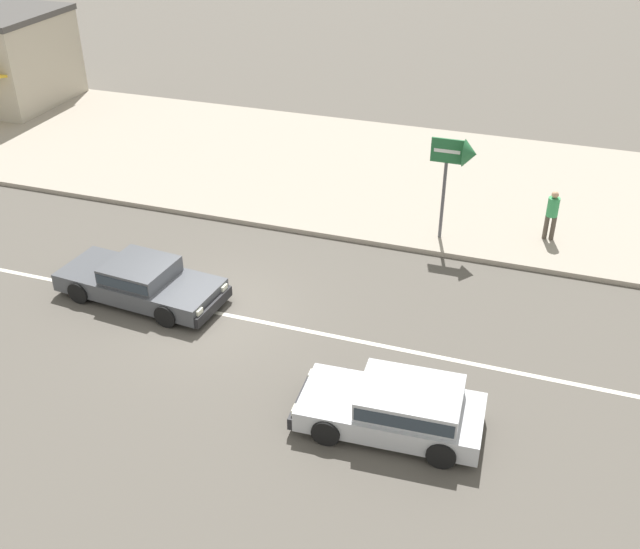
{
  "coord_description": "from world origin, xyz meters",
  "views": [
    {
      "loc": [
        7.97,
        -14.29,
        10.9
      ],
      "look_at": [
        2.63,
        1.43,
        0.8
      ],
      "focal_mm": 42.0,
      "sensor_mm": 36.0,
      "label": 1
    }
  ],
  "objects_px": {
    "hatchback_silver_3": "(398,406)",
    "pedestrian_near_clock": "(552,212)",
    "sedan_dark_grey_1": "(141,281)",
    "arrow_signboard": "(464,157)",
    "shopfront_corner_warung": "(2,57)"
  },
  "relations": [
    {
      "from": "sedan_dark_grey_1",
      "to": "hatchback_silver_3",
      "type": "relative_size",
      "value": 1.16
    },
    {
      "from": "shopfront_corner_warung",
      "to": "hatchback_silver_3",
      "type": "bearing_deg",
      "value": -34.89
    },
    {
      "from": "arrow_signboard",
      "to": "sedan_dark_grey_1",
      "type": "bearing_deg",
      "value": -142.75
    },
    {
      "from": "hatchback_silver_3",
      "to": "pedestrian_near_clock",
      "type": "bearing_deg",
      "value": 75.58
    },
    {
      "from": "sedan_dark_grey_1",
      "to": "arrow_signboard",
      "type": "bearing_deg",
      "value": 37.25
    },
    {
      "from": "arrow_signboard",
      "to": "pedestrian_near_clock",
      "type": "bearing_deg",
      "value": 20.15
    },
    {
      "from": "arrow_signboard",
      "to": "pedestrian_near_clock",
      "type": "height_order",
      "value": "arrow_signboard"
    },
    {
      "from": "arrow_signboard",
      "to": "pedestrian_near_clock",
      "type": "relative_size",
      "value": 2.03
    },
    {
      "from": "sedan_dark_grey_1",
      "to": "hatchback_silver_3",
      "type": "height_order",
      "value": "hatchback_silver_3"
    },
    {
      "from": "sedan_dark_grey_1",
      "to": "shopfront_corner_warung",
      "type": "distance_m",
      "value": 18.4
    },
    {
      "from": "sedan_dark_grey_1",
      "to": "hatchback_silver_3",
      "type": "xyz_separation_m",
      "value": [
        7.59,
        -2.71,
        0.06
      ]
    },
    {
      "from": "hatchback_silver_3",
      "to": "pedestrian_near_clock",
      "type": "distance_m",
      "value": 9.58
    },
    {
      "from": "hatchback_silver_3",
      "to": "arrow_signboard",
      "type": "relative_size",
      "value": 1.25
    },
    {
      "from": "arrow_signboard",
      "to": "shopfront_corner_warung",
      "type": "bearing_deg",
      "value": 162.77
    },
    {
      "from": "arrow_signboard",
      "to": "pedestrian_near_clock",
      "type": "distance_m",
      "value": 3.27
    }
  ]
}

